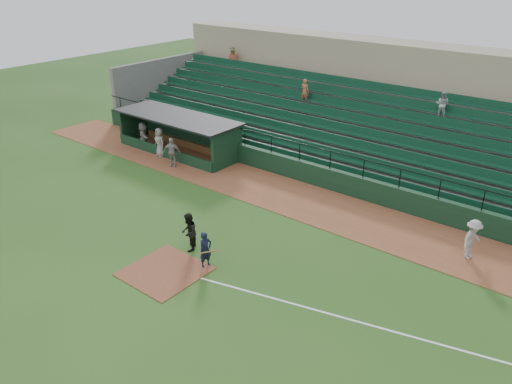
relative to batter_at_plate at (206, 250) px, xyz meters
The scene contains 12 objects.
ground 1.37m from the batter_at_plate, 161.41° to the right, with size 90.00×90.00×0.00m, color #284E19.
warning_track 7.76m from the batter_at_plate, 97.86° to the left, with size 40.00×4.00×0.03m, color brown.
home_plate_dirt 1.89m from the batter_at_plate, 127.90° to the right, with size 3.00×3.00×0.03m, color brown.
foul_line 7.04m from the batter_at_plate, ahead, with size 18.00×0.09×0.01m, color white.
stadium_structure 16.21m from the batter_at_plate, 93.75° to the left, with size 38.00×13.08×6.40m.
dugout 14.20m from the batter_at_plate, 139.57° to the left, with size 8.90×3.20×2.42m.
batter_at_plate is the anchor object (origin of this frame).
umpire 1.56m from the batter_at_plate, 161.30° to the left, with size 0.85×0.66×1.75m, color black.
runner 11.18m from the batter_at_plate, 41.71° to the left, with size 1.16×0.66×1.79m, color #ABA6A0.
dugout_player_a 11.40m from the batter_at_plate, 144.02° to the left, with size 1.06×0.44×1.81m, color #A29C97.
dugout_player_b 13.31m from the batter_at_plate, 146.26° to the left, with size 0.91×0.60×1.87m, color gray.
dugout_player_c 15.02m from the batter_at_plate, 149.48° to the left, with size 1.69×0.54×1.82m, color gray.
Camera 1 is at (13.74, -12.26, 11.76)m, focal length 35.53 mm.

